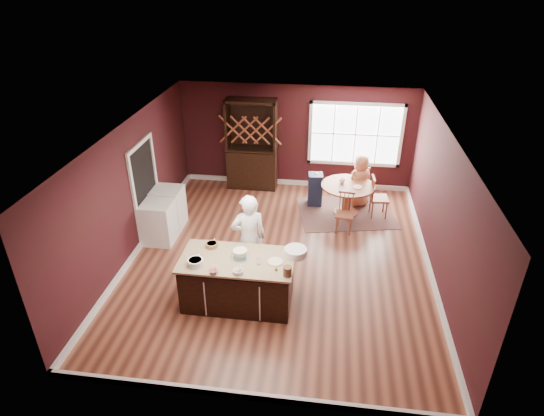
{
  "coord_description": "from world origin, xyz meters",
  "views": [
    {
      "loc": [
        0.87,
        -7.67,
        5.39
      ],
      "look_at": [
        -0.18,
        0.17,
        1.05
      ],
      "focal_mm": 30.0,
      "sensor_mm": 36.0,
      "label": 1
    }
  ],
  "objects_px": {
    "chair_east": "(379,197)",
    "hutch": "(252,145)",
    "chair_south": "(345,213)",
    "layer_cake": "(240,254)",
    "toddler": "(317,175)",
    "chair_north": "(359,182)",
    "kitchen_island": "(238,282)",
    "dryer": "(169,208)",
    "high_chair": "(315,189)",
    "washer": "(159,222)",
    "baker": "(249,239)",
    "seated_woman": "(360,181)",
    "dining_table": "(347,193)"
  },
  "relations": [
    {
      "from": "seated_woman",
      "to": "hutch",
      "type": "distance_m",
      "value": 2.92
    },
    {
      "from": "hutch",
      "to": "dining_table",
      "type": "bearing_deg",
      "value": -25.07
    },
    {
      "from": "chair_east",
      "to": "dryer",
      "type": "xyz_separation_m",
      "value": [
        -4.75,
        -1.11,
        -0.04
      ]
    },
    {
      "from": "baker",
      "to": "dryer",
      "type": "distance_m",
      "value": 2.76
    },
    {
      "from": "chair_north",
      "to": "chair_east",
      "type": "bearing_deg",
      "value": 94.86
    },
    {
      "from": "chair_north",
      "to": "washer",
      "type": "xyz_separation_m",
      "value": [
        -4.31,
        -2.61,
        -0.0
      ]
    },
    {
      "from": "layer_cake",
      "to": "chair_north",
      "type": "height_order",
      "value": "layer_cake"
    },
    {
      "from": "kitchen_island",
      "to": "chair_south",
      "type": "xyz_separation_m",
      "value": [
        1.87,
        2.68,
        0.03
      ]
    },
    {
      "from": "layer_cake",
      "to": "dryer",
      "type": "xyz_separation_m",
      "value": [
        -2.12,
        2.31,
        -0.52
      ]
    },
    {
      "from": "dryer",
      "to": "washer",
      "type": "bearing_deg",
      "value": -90.0
    },
    {
      "from": "dining_table",
      "to": "chair_north",
      "type": "distance_m",
      "value": 0.88
    },
    {
      "from": "layer_cake",
      "to": "chair_north",
      "type": "relative_size",
      "value": 0.36
    },
    {
      "from": "baker",
      "to": "toddler",
      "type": "distance_m",
      "value": 3.35
    },
    {
      "from": "chair_east",
      "to": "dryer",
      "type": "distance_m",
      "value": 4.88
    },
    {
      "from": "kitchen_island",
      "to": "dining_table",
      "type": "bearing_deg",
      "value": 61.3
    },
    {
      "from": "chair_east",
      "to": "hutch",
      "type": "bearing_deg",
      "value": 64.15
    },
    {
      "from": "seated_woman",
      "to": "dryer",
      "type": "relative_size",
      "value": 1.41
    },
    {
      "from": "high_chair",
      "to": "washer",
      "type": "height_order",
      "value": "washer"
    },
    {
      "from": "layer_cake",
      "to": "toddler",
      "type": "relative_size",
      "value": 1.28
    },
    {
      "from": "seated_woman",
      "to": "chair_south",
      "type": "bearing_deg",
      "value": 46.07
    },
    {
      "from": "high_chair",
      "to": "washer",
      "type": "relative_size",
      "value": 0.93
    },
    {
      "from": "kitchen_island",
      "to": "baker",
      "type": "relative_size",
      "value": 1.09
    },
    {
      "from": "chair_east",
      "to": "chair_south",
      "type": "distance_m",
      "value": 1.15
    },
    {
      "from": "hutch",
      "to": "layer_cake",
      "type": "bearing_deg",
      "value": -82.63
    },
    {
      "from": "chair_north",
      "to": "seated_woman",
      "type": "relative_size",
      "value": 0.7
    },
    {
      "from": "baker",
      "to": "high_chair",
      "type": "distance_m",
      "value": 3.38
    },
    {
      "from": "baker",
      "to": "chair_south",
      "type": "distance_m",
      "value": 2.7
    },
    {
      "from": "kitchen_island",
      "to": "toddler",
      "type": "distance_m",
      "value": 4.06
    },
    {
      "from": "chair_north",
      "to": "dryer",
      "type": "relative_size",
      "value": 0.98
    },
    {
      "from": "kitchen_island",
      "to": "baker",
      "type": "height_order",
      "value": "baker"
    },
    {
      "from": "kitchen_island",
      "to": "dryer",
      "type": "distance_m",
      "value": 3.16
    },
    {
      "from": "high_chair",
      "to": "washer",
      "type": "xyz_separation_m",
      "value": [
        -3.23,
        -2.13,
        0.03
      ]
    },
    {
      "from": "chair_east",
      "to": "hutch",
      "type": "height_order",
      "value": "hutch"
    },
    {
      "from": "layer_cake",
      "to": "dryer",
      "type": "bearing_deg",
      "value": 132.51
    },
    {
      "from": "baker",
      "to": "dryer",
      "type": "xyz_separation_m",
      "value": [
        -2.15,
        1.68,
        -0.42
      ]
    },
    {
      "from": "dryer",
      "to": "kitchen_island",
      "type": "bearing_deg",
      "value": -48.96
    },
    {
      "from": "hutch",
      "to": "dryer",
      "type": "bearing_deg",
      "value": -123.47
    },
    {
      "from": "layer_cake",
      "to": "dryer",
      "type": "height_order",
      "value": "layer_cake"
    },
    {
      "from": "high_chair",
      "to": "dryer",
      "type": "xyz_separation_m",
      "value": [
        -3.23,
        -1.49,
        0.04
      ]
    },
    {
      "from": "layer_cake",
      "to": "high_chair",
      "type": "distance_m",
      "value": 4.0
    },
    {
      "from": "chair_south",
      "to": "washer",
      "type": "xyz_separation_m",
      "value": [
        -3.94,
        -0.93,
        -0.01
      ]
    },
    {
      "from": "kitchen_island",
      "to": "hutch",
      "type": "relative_size",
      "value": 0.82
    },
    {
      "from": "layer_cake",
      "to": "toddler",
      "type": "height_order",
      "value": "layer_cake"
    },
    {
      "from": "chair_south",
      "to": "toddler",
      "type": "height_order",
      "value": "toddler"
    },
    {
      "from": "chair_south",
      "to": "high_chair",
      "type": "xyz_separation_m",
      "value": [
        -0.71,
        1.2,
        -0.04
      ]
    },
    {
      "from": "seated_woman",
      "to": "toddler",
      "type": "bearing_deg",
      "value": -22.09
    },
    {
      "from": "toddler",
      "to": "chair_north",
      "type": "bearing_deg",
      "value": 24.27
    },
    {
      "from": "hutch",
      "to": "kitchen_island",
      "type": "bearing_deg",
      "value": -83.27
    },
    {
      "from": "chair_south",
      "to": "hutch",
      "type": "height_order",
      "value": "hutch"
    },
    {
      "from": "chair_north",
      "to": "hutch",
      "type": "xyz_separation_m",
      "value": [
        -2.78,
        0.33,
        0.72
      ]
    }
  ]
}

